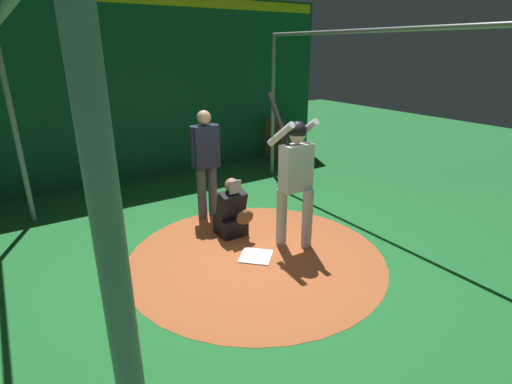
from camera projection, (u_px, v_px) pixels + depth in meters
name	position (u px, v px, depth m)	size (l,w,h in m)	color
ground_plane	(256.00, 257.00, 5.38)	(25.01, 25.01, 0.00)	#1E6B2D
dirt_circle	(256.00, 257.00, 5.38)	(3.49, 3.49, 0.01)	#AD562D
home_plate	(256.00, 256.00, 5.38)	(0.42, 0.42, 0.01)	white
batter	(295.00, 173.00, 5.33)	(0.68, 0.49, 2.14)	#B3B3B7
catcher	(232.00, 213.00, 5.90)	(0.58, 0.40, 0.92)	black
umpire	(206.00, 159.00, 6.33)	(0.22, 0.49, 1.79)	#4C4C51
back_wall	(141.00, 89.00, 8.19)	(0.22, 9.01, 3.74)	#145133
cage_frame	(256.00, 99.00, 4.65)	(6.15, 4.92, 2.98)	gray
bat_rack	(270.00, 139.00, 10.09)	(1.18, 0.18, 1.05)	olive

